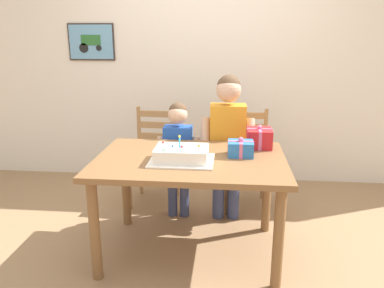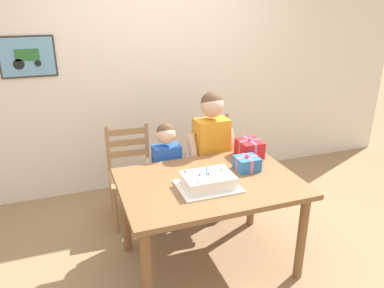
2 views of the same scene
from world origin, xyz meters
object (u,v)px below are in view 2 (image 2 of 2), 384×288
(child_younger, at_px, (167,167))
(birthday_cake, at_px, (208,181))
(child_older, at_px, (211,146))
(gift_box_beside_cake, at_px, (249,148))
(gift_box_red_large, at_px, (247,163))
(chair_right, at_px, (216,162))
(chair_left, at_px, (131,174))
(dining_table, at_px, (210,193))

(child_younger, bearing_deg, birthday_cake, -80.25)
(child_older, relative_size, child_younger, 1.23)
(gift_box_beside_cake, relative_size, child_younger, 0.21)
(gift_box_red_large, height_order, child_older, child_older)
(gift_box_beside_cake, xyz_separation_m, chair_right, (-0.06, 0.57, -0.36))
(gift_box_beside_cake, height_order, chair_left, gift_box_beside_cake)
(dining_table, distance_m, gift_box_red_large, 0.40)
(dining_table, distance_m, chair_left, 1.02)
(dining_table, xyz_separation_m, gift_box_beside_cake, (0.50, 0.33, 0.17))
(birthday_cake, distance_m, chair_left, 1.11)
(gift_box_red_large, height_order, child_younger, child_younger)
(dining_table, xyz_separation_m, chair_right, (0.44, 0.90, -0.18))
(birthday_cake, xyz_separation_m, child_older, (0.31, 0.68, -0.02))
(dining_table, bearing_deg, gift_box_beside_cake, 32.90)
(birthday_cake, relative_size, gift_box_red_large, 2.34)
(birthday_cake, height_order, gift_box_red_large, birthday_cake)
(child_older, bearing_deg, child_younger, 179.93)
(dining_table, height_order, gift_box_beside_cake, gift_box_beside_cake)
(birthday_cake, relative_size, child_older, 0.34)
(gift_box_beside_cake, bearing_deg, dining_table, -147.10)
(chair_right, bearing_deg, child_older, -120.82)
(gift_box_red_large, distance_m, child_older, 0.52)
(chair_left, bearing_deg, chair_right, -0.00)
(chair_right, xyz_separation_m, child_older, (-0.18, -0.31, 0.31))
(gift_box_red_large, bearing_deg, dining_table, -166.45)
(dining_table, height_order, chair_left, chair_left)
(dining_table, bearing_deg, gift_box_red_large, 13.55)
(birthday_cake, bearing_deg, child_older, 65.45)
(child_younger, bearing_deg, child_older, -0.07)
(birthday_cake, xyz_separation_m, chair_right, (0.49, 0.99, -0.33))
(birthday_cake, distance_m, gift_box_red_large, 0.44)
(dining_table, relative_size, chair_left, 1.47)
(child_older, bearing_deg, birthday_cake, -114.55)
(gift_box_red_large, xyz_separation_m, gift_box_beside_cake, (0.15, 0.24, 0.02))
(chair_right, xyz_separation_m, child_younger, (-0.61, -0.30, 0.17))
(chair_left, bearing_deg, child_older, -23.57)
(dining_table, relative_size, birthday_cake, 3.07)
(chair_left, distance_m, chair_right, 0.88)
(chair_left, bearing_deg, child_younger, -48.26)
(gift_box_beside_cake, xyz_separation_m, chair_left, (-0.95, 0.57, -0.36))
(birthday_cake, distance_m, child_older, 0.75)
(chair_left, xyz_separation_m, chair_right, (0.88, -0.00, 0.00))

